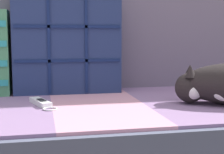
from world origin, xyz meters
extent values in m
cube|color=#4C5166|center=(0.00, 0.10, 0.31)|extent=(2.07, 0.88, 0.22)
cube|color=gray|center=(-0.17, 0.09, 0.42)|extent=(0.33, 0.79, 0.01)
cube|color=#C6899E|center=(0.17, 0.09, 0.42)|extent=(0.33, 0.79, 0.01)
cube|color=gray|center=(0.50, 0.09, 0.42)|extent=(0.33, 0.79, 0.01)
cube|color=slate|center=(0.00, 0.48, 0.65)|extent=(2.07, 0.14, 0.44)
cube|color=navy|center=(0.08, 0.34, 0.64)|extent=(0.46, 0.13, 0.43)
cube|color=navy|center=(0.08, 0.27, 0.57)|extent=(0.44, 0.01, 0.01)
cube|color=navy|center=(0.00, 0.27, 0.64)|extent=(0.01, 0.01, 0.41)
cube|color=navy|center=(0.08, 0.27, 0.71)|extent=(0.44, 0.01, 0.01)
cube|color=navy|center=(0.15, 0.27, 0.64)|extent=(0.01, 0.01, 0.41)
sphere|color=black|center=(0.50, -0.01, 0.48)|extent=(0.11, 0.11, 0.11)
sphere|color=white|center=(0.50, -0.04, 0.48)|extent=(0.06, 0.06, 0.06)
cone|color=black|center=(0.49, -0.04, 0.55)|extent=(0.04, 0.04, 0.04)
cone|color=black|center=(0.51, 0.02, 0.55)|extent=(0.04, 0.04, 0.04)
cube|color=white|center=(-0.04, 0.07, 0.44)|extent=(0.08, 0.15, 0.02)
cube|color=black|center=(-0.04, 0.06, 0.45)|extent=(0.04, 0.06, 0.00)
cube|color=black|center=(-0.06, 0.14, 0.44)|extent=(0.03, 0.02, 0.02)
torus|color=silver|center=(-0.01, -0.02, 0.43)|extent=(0.06, 0.06, 0.01)
camera|label=1|loc=(-0.03, -1.17, 0.67)|focal=55.00mm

